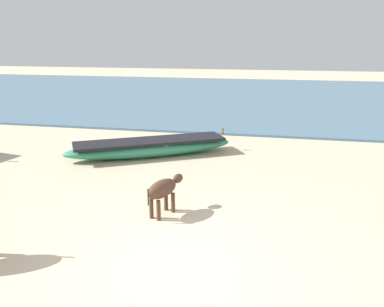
% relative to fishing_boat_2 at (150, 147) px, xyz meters
% --- Properties ---
extents(ground, '(80.00, 80.00, 0.00)m').
position_rel_fishing_boat_2_xyz_m(ground, '(2.14, -5.46, -0.25)').
color(ground, beige).
extents(sea_water, '(60.00, 20.00, 0.08)m').
position_rel_fishing_boat_2_xyz_m(sea_water, '(2.14, 12.96, -0.21)').
color(sea_water, slate).
rests_on(sea_water, ground).
extents(fishing_boat_2, '(4.52, 3.19, 0.66)m').
position_rel_fishing_boat_2_xyz_m(fishing_boat_2, '(0.00, 0.00, 0.00)').
color(fishing_boat_2, '#338C66').
rests_on(fishing_boat_2, ground).
extents(calf_near_dark, '(0.57, 1.01, 0.68)m').
position_rel_fishing_boat_2_xyz_m(calf_near_dark, '(1.45, -3.71, 0.23)').
color(calf_near_dark, '#4C3323').
rests_on(calf_near_dark, ground).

